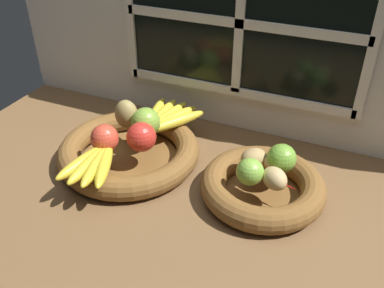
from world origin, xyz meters
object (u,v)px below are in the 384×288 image
at_px(potato_small, 275,178).
at_px(potato_oblong, 254,158).
at_px(apple_red_right, 142,137).
at_px(apple_green_back, 146,122).
at_px(pear_brown, 126,114).
at_px(banana_bunch_back, 166,118).
at_px(potato_back, 277,161).
at_px(lime_far, 282,158).
at_px(lime_near, 250,172).
at_px(apple_red_front, 105,138).
at_px(fruit_bowl_left, 129,152).
at_px(chili_pepper, 269,180).
at_px(fruit_bowl_right, 263,187).
at_px(banana_bunch_front, 94,162).

relative_size(potato_small, potato_oblong, 0.98).
bearing_deg(potato_small, potato_oblong, 138.58).
height_order(apple_red_right, apple_green_back, apple_green_back).
relative_size(apple_green_back, pear_brown, 0.95).
xyz_separation_m(banana_bunch_back, potato_back, (0.33, -0.08, 0.01)).
bearing_deg(apple_green_back, potato_oblong, -4.25).
xyz_separation_m(pear_brown, lime_far, (0.42, -0.02, -0.01)).
bearing_deg(lime_near, potato_back, 61.02).
xyz_separation_m(apple_red_right, apple_red_front, (-0.08, -0.04, -0.00)).
relative_size(fruit_bowl_left, potato_small, 5.80).
xyz_separation_m(apple_green_back, chili_pepper, (0.34, -0.07, -0.03)).
height_order(banana_bunch_back, potato_back, potato_back).
height_order(apple_red_right, lime_near, apple_red_right).
xyz_separation_m(fruit_bowl_right, potato_oblong, (-0.03, 0.03, 0.05)).
xyz_separation_m(fruit_bowl_left, chili_pepper, (0.37, -0.02, 0.04)).
relative_size(apple_green_back, lime_far, 1.13).
height_order(apple_red_front, potato_back, apple_red_front).
height_order(fruit_bowl_left, potato_back, potato_back).
height_order(apple_red_front, apple_green_back, apple_green_back).
distance_m(fruit_bowl_right, lime_far, 0.08).
relative_size(apple_red_right, potato_oblong, 1.15).
distance_m(apple_red_right, banana_bunch_front, 0.13).
relative_size(potato_back, lime_near, 1.18).
bearing_deg(apple_red_front, potato_back, 13.17).
height_order(pear_brown, lime_near, pear_brown).
bearing_deg(banana_bunch_back, apple_red_right, -87.96).
relative_size(banana_bunch_back, chili_pepper, 1.51).
bearing_deg(pear_brown, apple_red_front, -86.71).
distance_m(pear_brown, lime_far, 0.42).
xyz_separation_m(fruit_bowl_left, potato_back, (0.37, 0.04, 0.05)).
distance_m(apple_green_back, lime_far, 0.35).
height_order(fruit_bowl_left, potato_small, potato_small).
distance_m(apple_red_front, banana_bunch_back, 0.19).
bearing_deg(lime_far, apple_green_back, 178.09).
bearing_deg(chili_pepper, fruit_bowl_right, 143.04).
distance_m(fruit_bowl_left, apple_red_front, 0.09).
height_order(fruit_bowl_left, apple_red_front, apple_red_front).
height_order(pear_brown, potato_small, pear_brown).
bearing_deg(lime_near, banana_bunch_front, -165.39).
relative_size(potato_oblong, chili_pepper, 0.48).
xyz_separation_m(potato_oblong, chili_pepper, (0.05, -0.05, -0.01)).
bearing_deg(fruit_bowl_right, pear_brown, 171.21).
bearing_deg(potato_oblong, lime_near, -81.35).
height_order(potato_small, lime_far, lime_far).
relative_size(pear_brown, potato_small, 1.28).
bearing_deg(lime_far, chili_pepper, -100.80).
distance_m(fruit_bowl_right, apple_red_front, 0.39).
relative_size(banana_bunch_front, lime_far, 2.75).
xyz_separation_m(apple_red_front, pear_brown, (-0.01, 0.11, 0.01)).
bearing_deg(apple_red_front, lime_near, 2.78).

